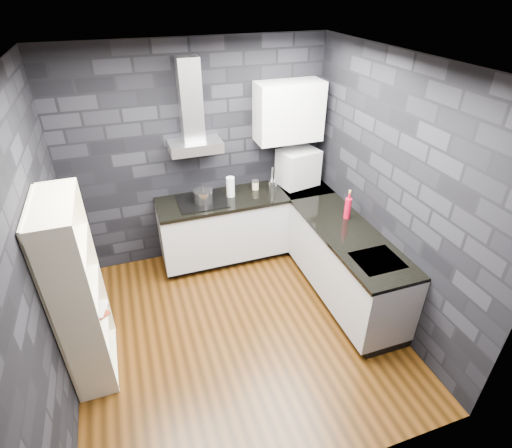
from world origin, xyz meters
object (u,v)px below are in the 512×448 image
storage_jar (255,185)px  appliance_garage (298,168)px  red_bottle (348,208)px  glass_vase (231,187)px  pot (203,196)px  fruit_bowl (77,298)px  bookshelf (78,294)px  utensil_crock (273,186)px

storage_jar → appliance_garage: size_ratio=0.22×
storage_jar → red_bottle: 1.26m
glass_vase → appliance_garage: size_ratio=0.53×
pot → red_bottle: 1.70m
storage_jar → fruit_bowl: size_ratio=0.52×
appliance_garage → bookshelf: 3.00m
utensil_crock → appliance_garage: appliance_garage is taller
pot → utensil_crock: size_ratio=1.68×
utensil_crock → glass_vase: bearing=176.5°
glass_vase → appliance_garage: appliance_garage is taller
storage_jar → utensil_crock: bearing=-29.8°
glass_vase → red_bottle: size_ratio=1.02×
pot → appliance_garage: bearing=4.3°
pot → red_bottle: (1.45, -0.89, 0.05)m
red_bottle → pot: bearing=148.4°
utensil_crock → fruit_bowl: utensil_crock is taller
storage_jar → utensil_crock: (0.19, -0.11, 0.01)m
pot → storage_jar: size_ratio=2.09×
appliance_garage → utensil_crock: bearing=-178.1°
utensil_crock → bookshelf: bookshelf is taller
appliance_garage → bookshelf: size_ratio=0.26×
storage_jar → appliance_garage: (0.57, -0.03, 0.17)m
red_bottle → fruit_bowl: bearing=-170.6°
glass_vase → storage_jar: glass_vase is taller
storage_jar → glass_vase: bearing=-167.4°
fruit_bowl → bookshelf: bearing=90.0°
appliance_garage → bookshelf: bookshelf is taller
glass_vase → utensil_crock: glass_vase is taller
bookshelf → storage_jar: bearing=16.9°
utensil_crock → red_bottle: (0.55, -0.90, 0.06)m
storage_jar → red_bottle: red_bottle is taller
bookshelf → fruit_bowl: size_ratio=8.88×
pot → glass_vase: size_ratio=0.88×
pot → appliance_garage: (1.28, 0.10, 0.15)m
appliance_garage → fruit_bowl: 3.04m
red_bottle → bookshelf: 2.86m
glass_vase → utensil_crock: 0.55m
appliance_garage → red_bottle: (0.17, -0.99, -0.10)m
appliance_garage → red_bottle: bearing=-90.9°
glass_vase → bookshelf: (-1.74, -1.30, -0.13)m
pot → glass_vase: glass_vase is taller
glass_vase → red_bottle: (1.09, -0.94, -0.00)m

